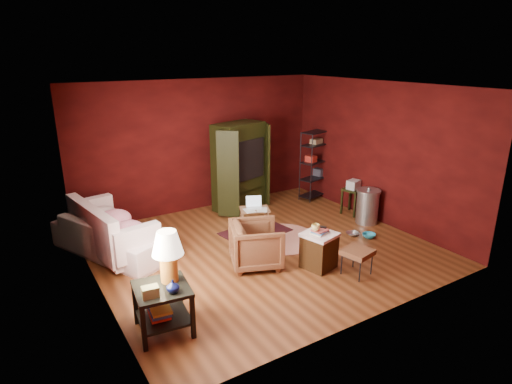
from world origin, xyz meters
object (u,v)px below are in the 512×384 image
(sofa, at_px, (112,229))
(tv_armoire, at_px, (240,165))
(side_table, at_px, (165,272))
(wire_shelving, at_px, (316,162))
(armchair, at_px, (256,242))
(hamper, at_px, (319,250))
(laptop_desk, at_px, (255,211))

(sofa, xyz_separation_m, tv_armoire, (2.97, 0.77, 0.55))
(side_table, xyz_separation_m, wire_shelving, (4.79, 2.98, 0.11))
(tv_armoire, xyz_separation_m, wire_shelving, (1.87, -0.28, -0.11))
(armchair, height_order, side_table, side_table)
(hamper, bearing_deg, laptop_desk, 93.93)
(sofa, distance_m, laptop_desk, 2.61)
(hamper, bearing_deg, side_table, -175.06)
(sofa, relative_size, side_table, 1.76)
(sofa, bearing_deg, laptop_desk, -125.22)
(side_table, distance_m, hamper, 2.68)
(hamper, bearing_deg, wire_shelving, 51.94)
(side_table, bearing_deg, hamper, 4.94)
(sofa, distance_m, hamper, 3.52)
(armchair, relative_size, wire_shelving, 0.50)
(side_table, distance_m, tv_armoire, 4.38)
(laptop_desk, bearing_deg, sofa, -167.63)
(tv_armoire, bearing_deg, laptop_desk, -124.38)
(sofa, bearing_deg, armchair, -156.25)
(hamper, height_order, wire_shelving, wire_shelving)
(tv_armoire, bearing_deg, armchair, -130.81)
(tv_armoire, bearing_deg, wire_shelving, -25.21)
(tv_armoire, distance_m, wire_shelving, 1.90)
(armchair, relative_size, side_table, 0.63)
(laptop_desk, height_order, wire_shelving, wire_shelving)
(side_table, relative_size, wire_shelving, 0.80)
(laptop_desk, relative_size, tv_armoire, 0.36)
(armchair, relative_size, tv_armoire, 0.42)
(laptop_desk, bearing_deg, wire_shelving, 46.87)
(side_table, relative_size, tv_armoire, 0.68)
(hamper, relative_size, wire_shelving, 0.42)
(armchair, height_order, hamper, armchair)
(sofa, height_order, side_table, side_table)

